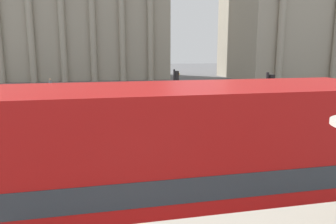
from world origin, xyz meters
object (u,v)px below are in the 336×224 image
traffic_light_near (268,103)px  pedestrian_grey (50,85)px  traffic_light_mid (175,88)px  pedestrian_blue (215,92)px  double_decker_bus (123,175)px  pedestrian_yellow (175,122)px  plaza_building_right (327,26)px

traffic_light_near → pedestrian_grey: 25.89m
traffic_light_mid → pedestrian_blue: (5.06, 6.48, -1.21)m
double_decker_bus → pedestrian_blue: double_decker_bus is taller
traffic_light_mid → pedestrian_yellow: (-1.05, -4.37, -1.21)m
pedestrian_blue → double_decker_bus: bearing=117.2°
plaza_building_right → pedestrian_yellow: (-33.40, -32.70, -7.30)m
pedestrian_yellow → pedestrian_blue: size_ratio=1.00×
double_decker_bus → pedestrian_yellow: double_decker_bus is taller
plaza_building_right → traffic_light_mid: size_ratio=9.54×
double_decker_bus → pedestrian_yellow: bearing=65.1°
traffic_light_near → traffic_light_mid: (-2.20, 7.61, -0.19)m
pedestrian_yellow → double_decker_bus: bearing=34.6°
traffic_light_near → pedestrian_blue: bearing=78.5°
double_decker_bus → pedestrian_blue: 22.52m
pedestrian_yellow → pedestrian_blue: 12.45m
traffic_light_mid → traffic_light_near: bearing=-73.9°
pedestrian_yellow → pedestrian_blue: pedestrian_yellow is taller
double_decker_bus → pedestrian_yellow: (3.37, 9.54, -1.19)m
pedestrian_yellow → traffic_light_mid: bearing=-139.5°
traffic_light_mid → pedestrian_grey: traffic_light_mid is taller
traffic_light_mid → pedestrian_blue: bearing=52.0°
traffic_light_near → pedestrian_blue: 14.45m
traffic_light_mid → pedestrian_grey: size_ratio=2.00×
traffic_light_mid → pedestrian_blue: traffic_light_mid is taller
plaza_building_right → traffic_light_mid: plaza_building_right is taller
plaza_building_right → pedestrian_yellow: plaza_building_right is taller
double_decker_bus → plaza_building_right: size_ratio=0.33×
traffic_light_near → pedestrian_yellow: (-3.25, 3.25, -1.40)m
plaza_building_right → traffic_light_near: 47.29m
pedestrian_grey → traffic_light_mid: bearing=-170.0°
traffic_light_near → pedestrian_grey: traffic_light_near is taller
pedestrian_yellow → pedestrian_blue: bearing=-155.4°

